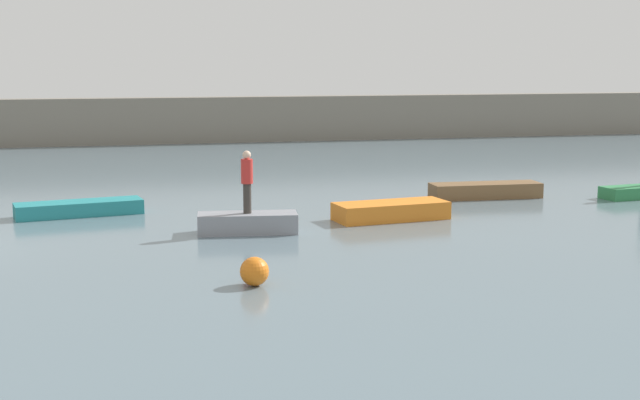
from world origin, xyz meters
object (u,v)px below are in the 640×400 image
object	(u,v)px
person_red_shirt	(247,179)
mooring_buoy	(254,271)
rowboat_grey	(248,223)
rowboat_teal	(79,208)
rowboat_brown	(485,190)
rowboat_orange	(391,211)

from	to	relation	value
person_red_shirt	mooring_buoy	size ratio (longest dim) A/B	2.77
rowboat_grey	rowboat_teal	bearing A→B (deg)	146.46
rowboat_teal	person_red_shirt	xyz separation A→B (m)	(4.53, -3.86, 1.28)
rowboat_teal	rowboat_brown	bearing A→B (deg)	-8.32
rowboat_teal	rowboat_brown	world-z (taller)	rowboat_brown
rowboat_teal	rowboat_grey	distance (m)	5.95
person_red_shirt	rowboat_orange	bearing A→B (deg)	13.34
rowboat_brown	person_red_shirt	bearing A→B (deg)	-152.35
rowboat_grey	mooring_buoy	distance (m)	5.72
rowboat_grey	person_red_shirt	world-z (taller)	person_red_shirt
rowboat_grey	rowboat_orange	bearing A→B (deg)	20.20
rowboat_orange	person_red_shirt	bearing A→B (deg)	-174.16
rowboat_grey	rowboat_brown	bearing A→B (deg)	32.48
rowboat_brown	rowboat_grey	bearing A→B (deg)	-152.35
person_red_shirt	rowboat_grey	bearing A→B (deg)	90.00
rowboat_grey	mooring_buoy	size ratio (longest dim) A/B	4.37
rowboat_orange	mooring_buoy	size ratio (longest dim) A/B	5.44
person_red_shirt	mooring_buoy	distance (m)	5.84
rowboat_teal	rowboat_grey	xyz separation A→B (m)	(4.53, -3.86, 0.06)
rowboat_orange	rowboat_teal	bearing A→B (deg)	155.06
rowboat_orange	mooring_buoy	bearing A→B (deg)	-134.96
rowboat_grey	rowboat_orange	world-z (taller)	rowboat_grey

